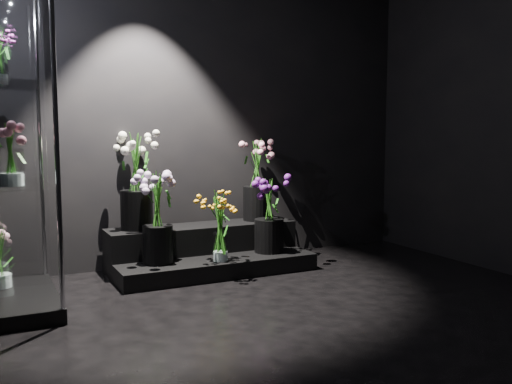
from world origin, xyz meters
TOP-DOWN VIEW (x-y plane):
  - floor at (0.00, 0.00)m, footprint 4.00×4.00m
  - wall_back at (0.00, 2.00)m, footprint 4.00×0.00m
  - display_riser at (-0.13, 1.67)m, footprint 1.63×0.72m
  - display_case at (-1.69, 1.23)m, footprint 0.58×0.97m
  - bouquet_orange_bells at (-0.14, 1.35)m, footprint 0.33×0.33m
  - bouquet_lilac at (-0.61, 1.50)m, footprint 0.42×0.42m
  - bouquet_purple at (0.36, 1.48)m, footprint 0.41×0.41m
  - bouquet_cream_roses at (-0.69, 1.81)m, footprint 0.47×0.47m
  - bouquet_pink_roses at (0.40, 1.80)m, footprint 0.49×0.49m
  - bouquet_case_pink at (-1.66, 1.02)m, footprint 0.32×0.32m
  - bouquet_case_base_pink at (-1.73, 1.44)m, footprint 0.35×0.35m

SIDE VIEW (x-z plane):
  - floor at x=0.00m, z-range 0.00..0.00m
  - display_riser at x=-0.13m, z-range -0.03..0.33m
  - bouquet_case_base_pink at x=-1.73m, z-range 0.11..0.54m
  - bouquet_orange_bells at x=-0.14m, z-range 0.15..0.71m
  - bouquet_purple at x=0.36m, z-range 0.16..0.79m
  - bouquet_lilac at x=-0.61m, z-range 0.19..0.90m
  - bouquet_pink_roses at x=0.40m, z-range 0.42..1.13m
  - bouquet_cream_roses at x=-0.69m, z-range 0.41..1.19m
  - bouquet_case_pink at x=-1.66m, z-range 0.84..1.23m
  - display_case at x=-1.69m, z-range 0.00..2.13m
  - wall_back at x=0.00m, z-range -0.60..3.40m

